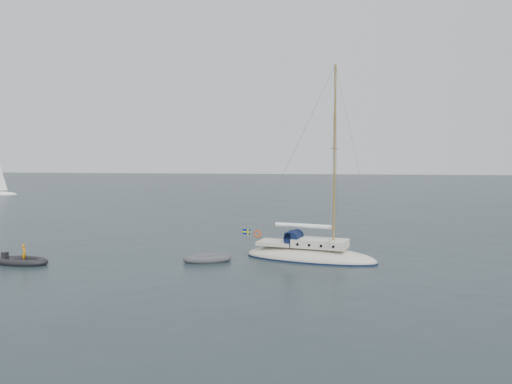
# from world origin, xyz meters

# --- Properties ---
(ground) EXTENTS (300.00, 300.00, 0.00)m
(ground) POSITION_xyz_m (0.00, 0.00, 0.00)
(ground) COLOR black
(ground) RESTS_ON ground
(sailboat) EXTENTS (8.73, 2.62, 12.43)m
(sailboat) POSITION_xyz_m (3.53, 0.95, 0.94)
(sailboat) COLOR beige
(sailboat) RESTS_ON ground
(dinghy) EXTENTS (3.00, 1.35, 0.43)m
(dinghy) POSITION_xyz_m (-2.67, -0.50, 0.19)
(dinghy) COLOR #4C4C50
(dinghy) RESTS_ON ground
(rib) EXTENTS (3.43, 1.56, 1.20)m
(rib) POSITION_xyz_m (-13.52, -2.81, 0.20)
(rib) COLOR black
(rib) RESTS_ON ground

